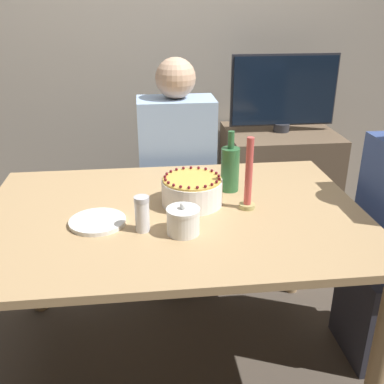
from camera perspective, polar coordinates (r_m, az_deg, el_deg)
The scene contains 12 objects.
ground_plane at distance 2.19m, azimuth -1.97°, elevation -20.37°, with size 12.00×12.00×0.00m, color #4C4238.
wall_behind at distance 2.98m, azimuth -4.71°, elevation 19.35°, with size 8.00×0.05×2.60m.
dining_table at distance 1.80m, azimuth -2.25°, elevation -5.46°, with size 1.48×1.02×0.75m.
cake at distance 1.80m, azimuth -0.00°, elevation 0.12°, with size 0.24×0.24×0.12m.
sugar_bowl at distance 1.58m, azimuth -1.13°, elevation -3.67°, with size 0.12×0.12×0.12m.
sugar_shaker at distance 1.59m, azimuth -6.35°, elevation -2.75°, with size 0.05×0.05×0.13m.
plate_stack at distance 1.69m, azimuth -11.90°, elevation -3.70°, with size 0.21×0.21×0.02m.
candle at distance 1.74m, azimuth 7.21°, elevation 1.45°, with size 0.06×0.06×0.29m.
bottle at distance 1.91m, azimuth 4.86°, elevation 3.03°, with size 0.08×0.08×0.26m.
person_man_blue_shirt at distance 2.48m, azimuth -1.90°, elevation 0.51°, with size 0.40×0.34×1.24m.
side_cabinet at distance 3.01m, azimuth 10.68°, elevation 0.79°, with size 0.67×0.56×0.74m.
tv_monitor at distance 2.84m, azimuth 11.61°, elevation 12.35°, with size 0.66×0.10×0.47m.
Camera 1 is at (-0.11, -1.57, 1.52)m, focal length 42.00 mm.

